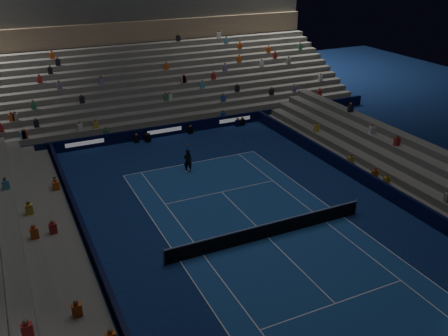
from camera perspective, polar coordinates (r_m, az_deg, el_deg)
name	(u,v)px	position (r m, az deg, el deg)	size (l,w,h in m)	color
ground	(268,238)	(28.93, 5.15, -8.10)	(90.00, 90.00, 0.00)	navy
court_surface	(268,238)	(28.93, 5.15, -8.09)	(10.97, 23.77, 0.01)	navy
sponsor_barrier_far	(164,131)	(43.97, -7.02, 4.36)	(44.00, 0.25, 1.00)	black
sponsor_barrier_east	(396,197)	(34.09, 19.45, -3.18)	(0.25, 37.00, 1.00)	black
sponsor_barrier_west	(101,274)	(25.87, -14.17, -11.94)	(0.25, 37.00, 1.00)	black
grandstand_main	(133,76)	(51.79, -10.62, 10.56)	(44.00, 15.20, 11.20)	#62615D
grandstand_east	(436,181)	(36.29, 23.50, -1.41)	(5.00, 37.00, 2.50)	slate
grandstand_west	(27,286)	(25.46, -22.06, -12.69)	(5.00, 37.00, 2.50)	#60605B
tennis_net	(268,230)	(28.66, 5.19, -7.25)	(12.90, 0.10, 1.10)	#B2B2B7
tennis_player	(188,161)	(36.55, -4.25, 0.86)	(0.66, 0.43, 1.80)	black
broadcast_camera	(148,138)	(42.99, -8.92, 3.51)	(0.50, 0.95, 0.64)	black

